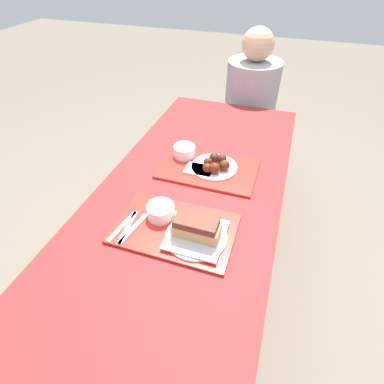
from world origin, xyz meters
TOP-DOWN VIEW (x-y plane):
  - ground_plane at (0.00, 0.00)m, footprint 12.00×12.00m
  - picnic_table at (0.00, 0.00)m, footprint 0.78×1.85m
  - picnic_bench_far at (0.00, 1.15)m, footprint 0.74×0.28m
  - tray_near at (0.02, -0.23)m, footprint 0.45×0.29m
  - tray_far at (0.04, 0.17)m, footprint 0.45×0.29m
  - bowl_coleslaw_near at (-0.05, -0.19)m, footprint 0.11×0.11m
  - brisket_sandwich_plate at (0.11, -0.25)m, footprint 0.22×0.22m
  - plastic_fork_near at (-0.14, -0.29)m, footprint 0.03×0.17m
  - plastic_knife_near at (-0.12, -0.29)m, footprint 0.04×0.17m
  - plastic_spoon_near at (-0.17, -0.29)m, footprint 0.04×0.17m
  - condiment_packet at (0.00, -0.17)m, footprint 0.04×0.03m
  - bowl_coleslaw_far at (-0.11, 0.23)m, footprint 0.11×0.11m
  - wings_plate_far at (0.07, 0.18)m, footprint 0.22×0.22m
  - napkin_far at (-0.00, 0.14)m, footprint 0.13×0.09m
  - person_seated_across at (0.07, 1.15)m, footprint 0.36×0.36m

SIDE VIEW (x-z plane):
  - ground_plane at x=0.00m, z-range 0.00..0.00m
  - picnic_bench_far at x=0.00m, z-range 0.15..0.60m
  - picnic_table at x=0.00m, z-range 0.28..1.01m
  - tray_near at x=0.02m, z-range 0.73..0.74m
  - tray_far at x=0.04m, z-range 0.73..0.74m
  - person_seated_across at x=0.07m, z-range 0.39..1.09m
  - plastic_fork_near at x=-0.14m, z-range 0.74..0.75m
  - plastic_knife_near at x=-0.12m, z-range 0.74..0.75m
  - plastic_spoon_near at x=-0.17m, z-range 0.74..0.75m
  - condiment_packet at x=0.00m, z-range 0.74..0.75m
  - napkin_far at x=0.00m, z-range 0.74..0.75m
  - wings_plate_far at x=0.07m, z-range 0.74..0.80m
  - bowl_coleslaw_near at x=-0.05m, z-range 0.75..0.80m
  - bowl_coleslaw_far at x=-0.11m, z-range 0.75..0.80m
  - brisket_sandwich_plate at x=0.11m, z-range 0.73..0.82m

